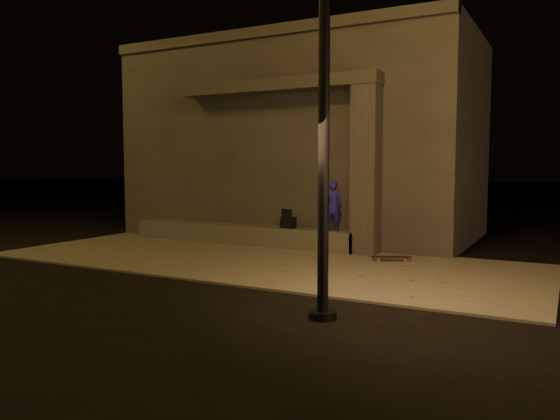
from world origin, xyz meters
The scene contains 9 objects.
ground centered at (0.00, 0.00, 0.00)m, with size 120.00×120.00×0.00m, color black.
sidewalk centered at (0.00, 2.00, 0.02)m, with size 11.00×4.40×0.04m, color #656159.
building centered at (-1.00, 6.49, 2.61)m, with size 9.00×5.10×5.22m.
ledge centered at (-1.50, 3.75, 0.27)m, with size 6.00×0.55×0.45m, color #504E48.
column centered at (1.70, 3.75, 1.84)m, with size 0.55×0.55×3.60m, color #373432.
canopy centered at (-0.50, 3.80, 3.78)m, with size 5.00×0.70×0.28m, color #373432.
skateboarder centered at (0.94, 3.75, 1.05)m, with size 0.41×0.27×1.12m, color #251AAC.
backpack centered at (-0.18, 3.75, 0.64)m, with size 0.36×0.27×0.45m.
skateboard centered at (2.48, 3.10, 0.11)m, with size 0.80×0.52×0.09m.
Camera 1 is at (5.61, -7.45, 1.95)m, focal length 35.00 mm.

